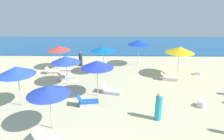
% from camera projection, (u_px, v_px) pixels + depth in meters
% --- Properties ---
extents(ocean, '(60.00, 12.35, 0.12)m').
position_uv_depth(ocean, '(103.00, 45.00, 29.83)').
color(ocean, '#1D558F').
rests_on(ocean, ground_plane).
extents(umbrella_0, '(2.26, 2.26, 2.68)m').
position_uv_depth(umbrella_0, '(16.00, 71.00, 12.17)').
color(umbrella_0, silver).
rests_on(umbrella_0, ground_plane).
extents(umbrella_1, '(2.25, 2.25, 2.64)m').
position_uv_depth(umbrella_1, '(97.00, 64.00, 13.47)').
color(umbrella_1, silver).
rests_on(umbrella_1, ground_plane).
extents(lounge_chair_1_0, '(1.66, 1.05, 0.67)m').
position_uv_depth(lounge_chair_1_0, '(111.00, 90.00, 14.65)').
color(lounge_chair_1_0, silver).
rests_on(lounge_chair_1_0, ground_plane).
extents(lounge_chair_1_1, '(1.46, 0.75, 0.79)m').
position_uv_depth(lounge_chair_1_1, '(87.00, 101.00, 12.92)').
color(lounge_chair_1_1, silver).
rests_on(lounge_chair_1_1, ground_plane).
extents(umbrella_2, '(2.20, 2.20, 2.26)m').
position_uv_depth(umbrella_2, '(59.00, 48.00, 19.16)').
color(umbrella_2, silver).
rests_on(umbrella_2, ground_plane).
extents(lounge_chair_2_0, '(1.32, 0.65, 0.70)m').
position_uv_depth(lounge_chair_2_0, '(65.00, 69.00, 18.99)').
color(lounge_chair_2_0, silver).
rests_on(lounge_chair_2_0, ground_plane).
extents(lounge_chair_2_1, '(1.28, 0.64, 0.63)m').
position_uv_depth(lounge_chair_2_1, '(52.00, 71.00, 18.44)').
color(lounge_chair_2_1, silver).
rests_on(lounge_chair_2_1, ground_plane).
extents(umbrella_3, '(2.47, 2.47, 2.68)m').
position_uv_depth(umbrella_3, '(180.00, 50.00, 17.06)').
color(umbrella_3, silver).
rests_on(umbrella_3, ground_plane).
extents(lounge_chair_3_0, '(1.57, 0.97, 0.66)m').
position_uv_depth(lounge_chair_3_0, '(169.00, 77.00, 16.95)').
color(lounge_chair_3_0, silver).
rests_on(lounge_chair_3_0, ground_plane).
extents(umbrella_4, '(2.17, 2.17, 2.49)m').
position_uv_depth(umbrella_4, '(48.00, 90.00, 9.95)').
color(umbrella_4, silver).
rests_on(umbrella_4, ground_plane).
extents(lounge_chair_4_0, '(1.42, 0.98, 0.68)m').
position_uv_depth(lounge_chair_4_0, '(46.00, 138.00, 9.57)').
color(lounge_chair_4_0, silver).
rests_on(lounge_chair_4_0, ground_plane).
extents(umbrella_5, '(2.31, 2.31, 2.33)m').
position_uv_depth(umbrella_5, '(66.00, 59.00, 15.59)').
color(umbrella_5, silver).
rests_on(umbrella_5, ground_plane).
extents(lounge_chair_5_0, '(1.61, 0.93, 0.62)m').
position_uv_depth(lounge_chair_5_0, '(67.00, 77.00, 17.03)').
color(lounge_chair_5_0, silver).
rests_on(lounge_chair_5_0, ground_plane).
extents(umbrella_6, '(2.22, 2.22, 2.54)m').
position_uv_depth(umbrella_6, '(103.00, 49.00, 17.73)').
color(umbrella_6, silver).
rests_on(umbrella_6, ground_plane).
extents(umbrella_7, '(2.22, 2.22, 2.66)m').
position_uv_depth(umbrella_7, '(139.00, 42.00, 19.95)').
color(umbrella_7, silver).
rests_on(umbrella_7, ground_plane).
extents(beachgoer_4, '(0.47, 0.47, 1.47)m').
position_uv_depth(beachgoer_4, '(81.00, 59.00, 20.44)').
color(beachgoer_4, '#2A323B').
rests_on(beachgoer_4, ground_plane).
extents(beachgoer_5, '(0.43, 0.43, 1.70)m').
position_uv_depth(beachgoer_5, '(159.00, 107.00, 11.24)').
color(beachgoer_5, '#2A9FB7').
rests_on(beachgoer_5, ground_plane).
extents(cooler_box_0, '(0.53, 0.49, 0.31)m').
position_uv_depth(cooler_box_0, '(197.00, 73.00, 18.15)').
color(cooler_box_0, white).
rests_on(cooler_box_0, ground_plane).
extents(cooler_box_2, '(0.62, 0.63, 0.38)m').
position_uv_depth(cooler_box_2, '(201.00, 104.00, 12.82)').
color(cooler_box_2, white).
rests_on(cooler_box_2, ground_plane).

